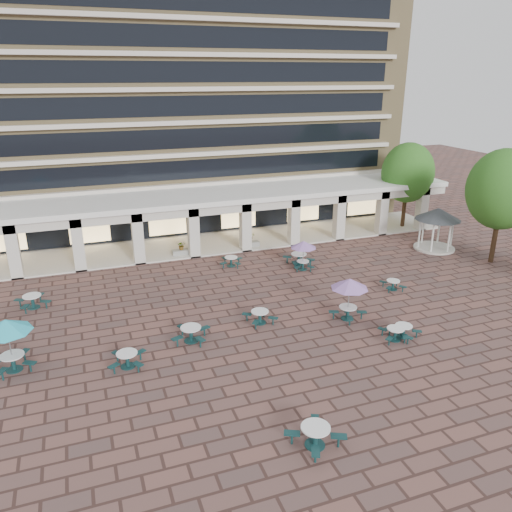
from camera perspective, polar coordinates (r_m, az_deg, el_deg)
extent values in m
plane|color=brown|center=(29.07, 2.78, -7.48)|extent=(120.00, 120.00, 0.00)
cube|color=tan|center=(50.30, -8.73, 17.09)|extent=(40.00, 15.00, 22.00)
cube|color=beige|center=(43.60, -6.19, 8.14)|extent=(36.80, 0.50, 0.35)
cube|color=black|center=(43.57, -6.33, 9.87)|extent=(35.20, 0.05, 1.60)
cube|color=beige|center=(43.14, -6.32, 11.52)|extent=(36.80, 0.50, 0.35)
cube|color=black|center=(43.19, -6.47, 13.27)|extent=(35.20, 0.05, 1.60)
cube|color=beige|center=(42.84, -6.46, 14.96)|extent=(36.80, 0.50, 0.35)
cube|color=black|center=(42.97, -6.61, 16.71)|extent=(35.20, 0.05, 1.60)
cube|color=beige|center=(42.69, -6.60, 18.44)|extent=(36.80, 0.50, 0.35)
cube|color=black|center=(42.90, -6.75, 20.18)|extent=(35.20, 0.05, 1.60)
cube|color=beige|center=(42.70, -6.75, 21.92)|extent=(36.80, 0.50, 0.35)
cube|color=black|center=(42.98, -6.90, 23.64)|extent=(35.20, 0.05, 1.60)
cube|color=beige|center=(42.86, -6.90, 25.40)|extent=(36.80, 0.50, 0.35)
cube|color=black|center=(43.23, -7.06, 27.08)|extent=(35.20, 0.05, 1.60)
cube|color=white|center=(41.06, -5.23, 7.00)|extent=(42.00, 6.60, 0.40)
cube|color=beige|center=(38.50, -4.11, 5.46)|extent=(42.00, 0.30, 0.90)
cube|color=black|center=(44.19, -6.05, 4.70)|extent=(38.00, 0.15, 3.20)
cube|color=beige|center=(42.19, -5.06, 1.52)|extent=(42.00, 6.00, 0.12)
cube|color=beige|center=(38.17, -25.98, 0.55)|extent=(0.80, 0.80, 4.00)
cube|color=beige|center=(37.89, -19.67, 1.30)|extent=(0.80, 0.80, 4.00)
cube|color=beige|center=(38.07, -13.35, 2.04)|extent=(0.80, 0.80, 4.00)
cube|color=beige|center=(38.72, -7.15, 2.74)|extent=(0.80, 0.80, 4.00)
cube|color=beige|center=(39.80, -1.22, 3.38)|extent=(0.80, 0.80, 4.00)
cube|color=beige|center=(41.29, 4.35, 3.95)|extent=(0.80, 0.80, 4.00)
cube|color=beige|center=(43.15, 9.49, 4.43)|extent=(0.80, 0.80, 4.00)
cube|color=beige|center=(45.32, 14.18, 4.85)|extent=(0.80, 0.80, 4.00)
cube|color=beige|center=(47.77, 18.42, 5.20)|extent=(0.80, 0.80, 4.00)
cube|color=#FFD88C|center=(43.33, -26.95, 2.00)|extent=(3.20, 0.08, 2.40)
cube|color=#FFD88C|center=(42.93, -18.51, 3.02)|extent=(3.20, 0.08, 2.40)
cube|color=#FFD88C|center=(43.48, -10.08, 3.97)|extent=(3.20, 0.08, 2.40)
cube|color=#FFD88C|center=(44.94, -2.02, 4.80)|extent=(3.20, 0.08, 2.40)
cube|color=#FFD88C|center=(47.23, 5.42, 5.48)|extent=(3.20, 0.08, 2.40)
cube|color=#FFD88C|center=(50.24, 12.08, 6.01)|extent=(3.20, 0.08, 2.40)
cylinder|color=#123637|center=(25.71, -14.41, -12.10)|extent=(0.71, 0.71, 0.04)
cylinder|color=#123637|center=(25.55, -14.48, -11.50)|extent=(0.18, 0.18, 0.67)
cylinder|color=white|center=(25.34, -14.56, -10.71)|extent=(1.02, 1.02, 0.05)
cube|color=#123637|center=(25.90, -13.10, -10.61)|extent=(0.63, 0.54, 0.05)
cylinder|color=#123637|center=(26.02, -13.06, -11.06)|extent=(0.08, 0.08, 0.43)
cube|color=#123637|center=(26.06, -15.60, -10.66)|extent=(0.54, 0.63, 0.05)
cylinder|color=#123637|center=(26.17, -15.56, -11.10)|extent=(0.08, 0.08, 0.43)
cube|color=#123637|center=(25.10, -15.95, -11.96)|extent=(0.63, 0.54, 0.05)
cylinder|color=#123637|center=(25.23, -15.89, -12.42)|extent=(0.08, 0.08, 0.43)
cube|color=#123637|center=(24.94, -13.34, -11.93)|extent=(0.54, 0.63, 0.05)
cylinder|color=#123637|center=(25.07, -13.29, -12.38)|extent=(0.08, 0.08, 0.43)
cylinder|color=#123637|center=(20.65, 6.74, -20.64)|extent=(0.80, 0.80, 0.05)
cylinder|color=#123637|center=(20.42, 6.78, -19.89)|extent=(0.20, 0.20, 0.75)
cylinder|color=white|center=(20.13, 6.83, -18.89)|extent=(1.14, 1.14, 0.06)
cube|color=#123637|center=(21.03, 6.76, -18.07)|extent=(0.56, 0.70, 0.06)
cylinder|color=#123637|center=(21.19, 6.72, -18.63)|extent=(0.09, 0.09, 0.48)
cube|color=#123637|center=(20.32, 4.14, -19.54)|extent=(0.70, 0.56, 0.06)
cylinder|color=#123637|center=(20.49, 4.12, -20.11)|extent=(0.09, 0.09, 0.48)
cube|color=#123637|center=(19.66, 6.84, -21.27)|extent=(0.56, 0.70, 0.06)
cylinder|color=#123637|center=(19.84, 6.80, -21.83)|extent=(0.09, 0.09, 0.48)
cube|color=#123637|center=(20.39, 9.44, -19.65)|extent=(0.70, 0.56, 0.06)
cylinder|color=#123637|center=(20.56, 9.40, -20.21)|extent=(0.09, 0.09, 0.48)
cylinder|color=#123637|center=(28.62, 16.42, -8.79)|extent=(0.64, 0.64, 0.04)
cylinder|color=#123637|center=(28.49, 16.47, -8.29)|extent=(0.16, 0.16, 0.60)
cylinder|color=white|center=(28.32, 16.55, -7.64)|extent=(0.91, 0.91, 0.05)
cube|color=#123637|center=(29.07, 16.33, -7.45)|extent=(0.47, 0.56, 0.05)
cylinder|color=#123637|center=(29.16, 16.29, -7.82)|extent=(0.07, 0.07, 0.38)
cube|color=#123637|center=(28.34, 15.06, -8.06)|extent=(0.56, 0.47, 0.05)
cylinder|color=#123637|center=(28.44, 15.02, -8.44)|extent=(0.07, 0.07, 0.38)
cube|color=#123637|center=(27.82, 16.67, -8.80)|extent=(0.47, 0.56, 0.05)
cylinder|color=#123637|center=(27.92, 16.63, -9.18)|extent=(0.07, 0.07, 0.38)
cube|color=#123637|center=(28.56, 17.92, -8.15)|extent=(0.56, 0.47, 0.05)
cylinder|color=#123637|center=(28.65, 17.88, -8.53)|extent=(0.07, 0.07, 0.38)
cylinder|color=#123637|center=(28.18, 15.55, -9.18)|extent=(0.65, 0.65, 0.04)
cylinder|color=#123637|center=(28.04, 15.61, -8.67)|extent=(0.17, 0.17, 0.61)
cylinder|color=white|center=(27.87, 15.68, -8.00)|extent=(0.93, 0.93, 0.05)
cube|color=#123637|center=(28.60, 16.22, -7.91)|extent=(0.57, 0.49, 0.05)
cylinder|color=#123637|center=(28.69, 16.18, -8.29)|extent=(0.07, 0.07, 0.39)
cube|color=#123637|center=(28.24, 14.28, -8.09)|extent=(0.49, 0.57, 0.05)
cylinder|color=#123637|center=(28.33, 14.24, -8.47)|extent=(0.07, 0.07, 0.39)
cube|color=#123637|center=(27.40, 15.01, -9.08)|extent=(0.57, 0.49, 0.05)
cylinder|color=#123637|center=(27.51, 14.97, -9.47)|extent=(0.07, 0.07, 0.39)
cube|color=#123637|center=(27.77, 17.00, -8.88)|extent=(0.49, 0.57, 0.05)
cylinder|color=#123637|center=(27.87, 16.96, -9.26)|extent=(0.07, 0.07, 0.39)
cylinder|color=#123637|center=(27.31, -25.87, -11.59)|extent=(0.78, 0.78, 0.04)
cylinder|color=#123637|center=(27.14, -25.98, -10.97)|extent=(0.20, 0.20, 0.73)
cylinder|color=white|center=(26.93, -26.13, -10.15)|extent=(1.11, 1.11, 0.06)
cube|color=#123637|center=(27.69, -25.02, -9.89)|extent=(0.57, 0.69, 0.06)
cylinder|color=#123637|center=(27.81, -24.94, -10.35)|extent=(0.09, 0.09, 0.47)
cube|color=#123637|center=(26.50, -27.07, -11.64)|extent=(0.57, 0.69, 0.06)
cylinder|color=#123637|center=(26.62, -26.98, -12.11)|extent=(0.09, 0.09, 0.47)
cube|color=#123637|center=(26.62, -24.46, -11.04)|extent=(0.69, 0.57, 0.06)
cylinder|color=#123637|center=(26.75, -24.38, -11.51)|extent=(0.09, 0.09, 0.47)
cylinder|color=gray|center=(26.69, -26.30, -9.18)|extent=(0.06, 0.06, 2.67)
cone|color=#28AFCA|center=(26.23, -26.65, -7.15)|extent=(2.34, 2.34, 0.61)
cylinder|color=#123637|center=(27.29, -7.40, -9.56)|extent=(0.77, 0.77, 0.04)
cylinder|color=#123637|center=(27.12, -7.43, -8.93)|extent=(0.20, 0.20, 0.73)
cylinder|color=white|center=(26.91, -7.47, -8.11)|extent=(1.10, 1.10, 0.06)
cube|color=#123637|center=(27.48, -5.93, -8.17)|extent=(0.68, 0.50, 0.06)
cylinder|color=#123637|center=(27.60, -5.92, -8.64)|extent=(0.09, 0.09, 0.46)
cube|color=#123637|center=(27.71, -8.44, -8.04)|extent=(0.50, 0.68, 0.06)
cylinder|color=#123637|center=(27.83, -8.41, -8.50)|extent=(0.09, 0.09, 0.46)
cube|color=#123637|center=(26.67, -9.00, -9.26)|extent=(0.68, 0.50, 0.06)
cylinder|color=#123637|center=(26.79, -8.97, -9.73)|extent=(0.09, 0.09, 0.46)
cube|color=#123637|center=(26.43, -6.40, -9.41)|extent=(0.50, 0.68, 0.06)
cylinder|color=#123637|center=(26.56, -6.37, -9.89)|extent=(0.09, 0.09, 0.46)
cylinder|color=#123637|center=(29.81, 10.39, -7.04)|extent=(0.73, 0.73, 0.04)
cylinder|color=#123637|center=(29.66, 10.42, -6.48)|extent=(0.19, 0.19, 0.69)
cylinder|color=white|center=(29.48, 10.47, -5.76)|extent=(1.04, 1.04, 0.05)
cube|color=#123637|center=(30.33, 10.20, -5.61)|extent=(0.48, 0.64, 0.05)
cylinder|color=#123637|center=(30.43, 10.17, -6.01)|extent=(0.08, 0.08, 0.44)
cube|color=#123637|center=(29.49, 8.88, -6.30)|extent=(0.64, 0.48, 0.05)
cylinder|color=#123637|center=(29.60, 8.85, -6.72)|extent=(0.08, 0.08, 0.44)
cube|color=#123637|center=(28.90, 10.69, -7.00)|extent=(0.48, 0.64, 0.05)
cylinder|color=#123637|center=(29.01, 10.66, -7.42)|extent=(0.08, 0.08, 0.44)
cube|color=#123637|center=(29.76, 11.99, -6.26)|extent=(0.64, 0.48, 0.05)
cylinder|color=#123637|center=(29.86, 11.95, -6.68)|extent=(0.08, 0.08, 0.44)
cylinder|color=gray|center=(29.27, 10.53, -4.90)|extent=(0.05, 0.05, 2.49)
cone|color=#9769BA|center=(28.88, 10.66, -3.12)|extent=(2.18, 2.18, 0.57)
cylinder|color=#123637|center=(34.34, 15.34, -3.69)|extent=(0.61, 0.61, 0.03)
cylinder|color=#123637|center=(34.24, 15.38, -3.28)|extent=(0.16, 0.16, 0.57)
cylinder|color=white|center=(34.10, 15.43, -2.74)|extent=(0.87, 0.87, 0.04)
cube|color=#123637|center=(34.79, 15.80, -2.77)|extent=(0.53, 0.47, 0.04)
cylinder|color=#123637|center=(34.87, 15.77, -3.07)|extent=(0.07, 0.07, 0.36)
cube|color=#123637|center=(34.41, 14.35, -2.88)|extent=(0.47, 0.53, 0.04)
cylinder|color=#123637|center=(34.49, 14.32, -3.19)|extent=(0.07, 0.07, 0.36)
cube|color=#123637|center=(33.61, 14.97, -3.50)|extent=(0.53, 0.47, 0.04)
cylinder|color=#123637|center=(33.69, 14.94, -3.82)|extent=(0.07, 0.07, 0.36)
cube|color=#123637|center=(34.00, 16.45, -3.38)|extent=(0.47, 0.53, 0.04)
cylinder|color=#123637|center=(34.07, 16.42, -3.69)|extent=(0.07, 0.07, 0.36)
cylinder|color=#123637|center=(33.54, -24.07, -5.37)|extent=(0.76, 0.76, 0.04)
cylinder|color=#123637|center=(33.41, -24.15, -4.85)|extent=(0.20, 0.20, 0.72)
cylinder|color=white|center=(33.24, -24.25, -4.17)|extent=(1.09, 1.09, 0.05)
cube|color=#123637|center=(34.02, -23.48, -4.08)|extent=(0.54, 0.67, 0.05)
cylinder|color=#123637|center=(34.11, -23.42, -4.47)|extent=(0.09, 0.09, 0.46)
cube|color=#123637|center=(33.79, -25.42, -4.55)|extent=(0.67, 0.54, 0.05)
cylinder|color=#123637|center=(33.89, -25.36, -4.93)|extent=(0.09, 0.09, 0.46)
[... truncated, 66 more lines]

